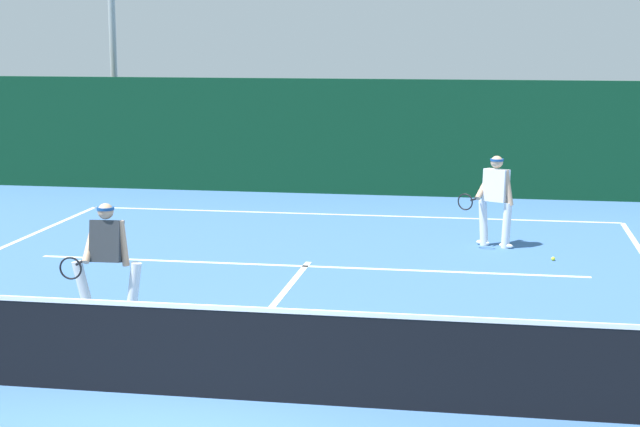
# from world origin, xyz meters

# --- Properties ---
(ground_plane) EXTENTS (80.00, 80.00, 0.00)m
(ground_plane) POSITION_xyz_m (0.00, 0.00, 0.00)
(ground_plane) COLOR #3D69A5
(court_line_baseline_far) EXTENTS (11.03, 0.10, 0.01)m
(court_line_baseline_far) POSITION_xyz_m (0.00, 10.87, 0.00)
(court_line_baseline_far) COLOR white
(court_line_baseline_far) RESTS_ON ground_plane
(court_line_service) EXTENTS (8.99, 0.10, 0.01)m
(court_line_service) POSITION_xyz_m (0.00, 6.09, 0.00)
(court_line_service) COLOR white
(court_line_service) RESTS_ON ground_plane
(court_line_centre) EXTENTS (0.10, 6.40, 0.01)m
(court_line_centre) POSITION_xyz_m (0.00, 3.20, 0.00)
(court_line_centre) COLOR white
(court_line_centre) RESTS_ON ground_plane
(tennis_net) EXTENTS (12.08, 0.09, 1.10)m
(tennis_net) POSITION_xyz_m (0.00, 0.00, 0.51)
(tennis_net) COLOR #1E4723
(tennis_net) RESTS_ON ground_plane
(player_near) EXTENTS (0.96, 0.85, 1.56)m
(player_near) POSITION_xyz_m (-1.99, 2.61, 0.85)
(player_near) COLOR silver
(player_near) RESTS_ON ground_plane
(player_far) EXTENTS (1.00, 0.84, 1.62)m
(player_far) POSITION_xyz_m (3.00, 8.16, 0.89)
(player_far) COLOR silver
(player_far) RESTS_ON ground_plane
(tennis_ball) EXTENTS (0.07, 0.07, 0.07)m
(tennis_ball) POSITION_xyz_m (3.97, 7.18, 0.03)
(tennis_ball) COLOR #D1E033
(tennis_ball) RESTS_ON ground_plane
(back_fence_windscreen) EXTENTS (21.98, 0.12, 2.68)m
(back_fence_windscreen) POSITION_xyz_m (0.00, 13.61, 1.34)
(back_fence_windscreen) COLOR #0B361E
(back_fence_windscreen) RESTS_ON ground_plane
(light_pole) EXTENTS (0.55, 0.44, 7.31)m
(light_pole) POSITION_xyz_m (-6.79, 15.59, 4.50)
(light_pole) COLOR #9EA39E
(light_pole) RESTS_ON ground_plane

